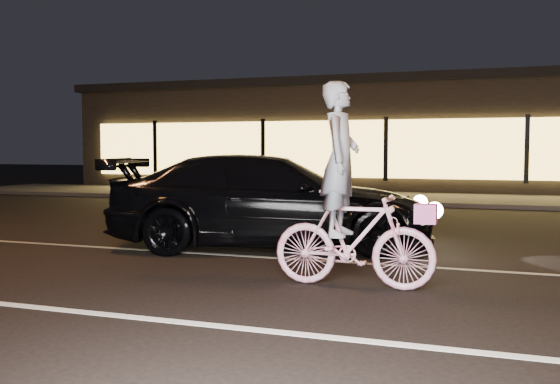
% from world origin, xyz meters
% --- Properties ---
extents(ground, '(90.00, 90.00, 0.00)m').
position_xyz_m(ground, '(0.00, 0.00, 0.00)').
color(ground, black).
rests_on(ground, ground).
extents(lane_stripe_near, '(60.00, 0.12, 0.01)m').
position_xyz_m(lane_stripe_near, '(0.00, -1.50, 0.00)').
color(lane_stripe_near, silver).
rests_on(lane_stripe_near, ground).
extents(lane_stripe_far, '(60.00, 0.10, 0.01)m').
position_xyz_m(lane_stripe_far, '(0.00, 2.00, 0.00)').
color(lane_stripe_far, gray).
rests_on(lane_stripe_far, ground).
extents(sidewalk, '(30.00, 4.00, 0.12)m').
position_xyz_m(sidewalk, '(0.00, 13.00, 0.06)').
color(sidewalk, '#383533').
rests_on(sidewalk, ground).
extents(storefront, '(25.40, 8.42, 4.20)m').
position_xyz_m(storefront, '(0.00, 18.97, 2.15)').
color(storefront, black).
rests_on(storefront, ground).
extents(cyclist, '(1.90, 0.65, 2.39)m').
position_xyz_m(cyclist, '(2.01, 0.47, 0.85)').
color(cyclist, '#E5427D').
rests_on(cyclist, ground).
extents(sedan, '(5.59, 3.41, 1.51)m').
position_xyz_m(sedan, '(0.14, 2.93, 0.76)').
color(sedan, black).
rests_on(sedan, ground).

